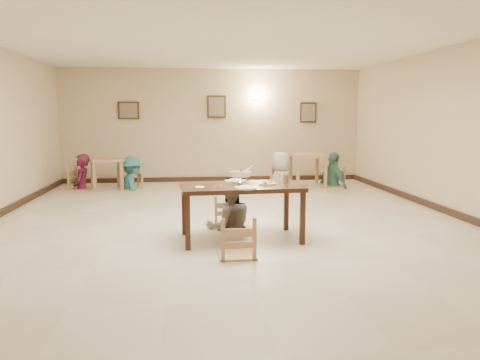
{
  "coord_description": "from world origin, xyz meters",
  "views": [
    {
      "loc": [
        -0.65,
        -7.61,
        1.76
      ],
      "look_at": [
        0.15,
        -0.36,
        0.76
      ],
      "focal_mm": 35.0,
      "sensor_mm": 36.0,
      "label": 1
    }
  ],
  "objects": [
    {
      "name": "bg_diner_c",
      "position": [
        1.65,
        3.85,
        0.87
      ],
      "size": [
        0.88,
        1.01,
        1.75
      ],
      "primitive_type": "imported",
      "rotation": [
        0.0,
        0.0,
        4.24
      ],
      "color": "silver",
      "rests_on": "floor"
    },
    {
      "name": "picture_a",
      "position": [
        -2.2,
        4.96,
        1.9
      ],
      "size": [
        0.55,
        0.04,
        0.45
      ],
      "color": "#3A2514",
      "rests_on": "wall_back"
    },
    {
      "name": "rice_plate_far",
      "position": [
        0.03,
        -0.8,
        0.81
      ],
      "size": [
        0.31,
        0.31,
        0.07
      ],
      "color": "white",
      "rests_on": "main_table"
    },
    {
      "name": "rice_plate_near",
      "position": [
        0.1,
        -1.47,
        0.81
      ],
      "size": [
        0.3,
        0.3,
        0.07
      ],
      "color": "white",
      "rests_on": "main_table"
    },
    {
      "name": "fried_plate",
      "position": [
        0.45,
        -1.13,
        0.81
      ],
      "size": [
        0.25,
        0.25,
        0.06
      ],
      "color": "white",
      "rests_on": "main_table"
    },
    {
      "name": "picture_c",
      "position": [
        2.6,
        4.96,
        1.85
      ],
      "size": [
        0.45,
        0.04,
        0.55
      ],
      "color": "#3A2514",
      "rests_on": "wall_back"
    },
    {
      "name": "main_diner",
      "position": [
        -0.02,
        -0.38,
        0.79
      ],
      "size": [
        0.86,
        0.71,
        1.59
      ],
      "primitive_type": "imported",
      "rotation": [
        0.0,
        0.0,
        3.29
      ],
      "color": "gray",
      "rests_on": "floor"
    },
    {
      "name": "bg_chair_rr",
      "position": [
        2.98,
        3.77,
        0.47
      ],
      "size": [
        0.44,
        0.44,
        0.94
      ],
      "rotation": [
        0.0,
        0.0,
        -1.27
      ],
      "color": "tan",
      "rests_on": "floor"
    },
    {
      "name": "picture_b",
      "position": [
        0.1,
        4.96,
        2.0
      ],
      "size": [
        0.5,
        0.04,
        0.6
      ],
      "color": "#3A2514",
      "rests_on": "wall_back"
    },
    {
      "name": "curry_warmer",
      "position": [
        0.07,
        -1.11,
        0.95
      ],
      "size": [
        0.33,
        0.3,
        0.27
      ],
      "color": "silver",
      "rests_on": "main_table"
    },
    {
      "name": "wall_sconce",
      "position": [
        1.2,
        4.96,
        2.3
      ],
      "size": [
        0.16,
        0.05,
        0.22
      ],
      "primitive_type": "cube",
      "color": "#FFD88C",
      "rests_on": "wall_back"
    },
    {
      "name": "bg_diner_a",
      "position": [
        -3.23,
        3.87,
        0.85
      ],
      "size": [
        0.41,
        0.62,
        1.71
      ],
      "primitive_type": "imported",
      "rotation": [
        0.0,
        0.0,
        4.71
      ],
      "color": "#5C1830",
      "rests_on": "floor"
    },
    {
      "name": "bg_chair_lr",
      "position": [
        -2.02,
        3.82,
        0.45
      ],
      "size": [
        0.42,
        0.42,
        0.9
      ],
      "rotation": [
        0.0,
        0.0,
        -1.2
      ],
      "color": "tan",
      "rests_on": "floor"
    },
    {
      "name": "ceiling",
      "position": [
        0.0,
        0.0,
        3.0
      ],
      "size": [
        10.0,
        10.0,
        0.0
      ],
      "primitive_type": "plane",
      "color": "white",
      "rests_on": "wall_back"
    },
    {
      "name": "main_table",
      "position": [
        0.08,
        -1.1,
        0.71
      ],
      "size": [
        1.75,
        1.06,
        0.79
      ],
      "rotation": [
        0.0,
        0.0,
        0.06
      ],
      "color": "#3A2013",
      "rests_on": "floor"
    },
    {
      "name": "baseboard_back",
      "position": [
        0.0,
        4.97,
        0.06
      ],
      "size": [
        8.0,
        0.06,
        0.12
      ],
      "primitive_type": "cube",
      "color": "#2F1E15",
      "rests_on": "floor"
    },
    {
      "name": "bg_diner_d",
      "position": [
        2.98,
        3.77,
        0.86
      ],
      "size": [
        0.74,
        1.09,
        1.73
      ],
      "primitive_type": "imported",
      "rotation": [
        0.0,
        0.0,
        1.91
      ],
      "color": "#51917F",
      "rests_on": "floor"
    },
    {
      "name": "baseboard_right",
      "position": [
        3.97,
        0.0,
        0.06
      ],
      "size": [
        0.06,
        10.0,
        0.12
      ],
      "primitive_type": "cube",
      "color": "#2F1E15",
      "rests_on": "floor"
    },
    {
      "name": "wall_back",
      "position": [
        0.0,
        5.0,
        1.5
      ],
      "size": [
        10.0,
        0.0,
        10.0
      ],
      "primitive_type": "plane",
      "rotation": [
        1.57,
        0.0,
        0.0
      ],
      "color": "beige",
      "rests_on": "floor"
    },
    {
      "name": "wall_front",
      "position": [
        0.0,
        -5.0,
        1.5
      ],
      "size": [
        10.0,
        0.0,
        10.0
      ],
      "primitive_type": "plane",
      "rotation": [
        -1.57,
        0.0,
        0.0
      ],
      "color": "beige",
      "rests_on": "floor"
    },
    {
      "name": "chair_far",
      "position": [
        -0.04,
        -0.32,
        0.43
      ],
      "size": [
        0.41,
        0.41,
        0.87
      ],
      "rotation": [
        0.0,
        0.0,
        0.08
      ],
      "color": "tan",
      "rests_on": "floor"
    },
    {
      "name": "napkin_cutlery",
      "position": [
        -0.51,
        -1.41,
        0.8
      ],
      "size": [
        0.14,
        0.22,
        0.03
      ],
      "color": "white",
      "rests_on": "main_table"
    },
    {
      "name": "bg_table_left",
      "position": [
        -2.62,
        3.86,
        0.61
      ],
      "size": [
        0.92,
        0.92,
        0.74
      ],
      "rotation": [
        0.0,
        0.0,
        0.27
      ],
      "color": "tan",
      "rests_on": "floor"
    },
    {
      "name": "floor",
      "position": [
        0.0,
        0.0,
        0.0
      ],
      "size": [
        10.0,
        10.0,
        0.0
      ],
      "primitive_type": "plane",
      "color": "beige",
      "rests_on": "ground"
    },
    {
      "name": "bg_table_right",
      "position": [
        2.31,
        3.78,
        0.67
      ],
      "size": [
        0.84,
        0.84,
        0.82
      ],
      "rotation": [
        0.0,
        0.0,
        0.03
      ],
      "color": "tan",
      "rests_on": "floor"
    },
    {
      "name": "chair_near",
      "position": [
        -0.06,
        -1.91,
        0.5
      ],
      "size": [
        0.47,
        0.47,
        1.0
      ],
      "rotation": [
        0.0,
        0.0,
        3.16
      ],
      "color": "tan",
      "rests_on": "floor"
    },
    {
      "name": "bg_chair_ll",
      "position": [
        -3.23,
        3.87,
        0.54
      ],
      "size": [
        0.51,
        0.51,
        1.08
      ],
      "rotation": [
        0.0,
        0.0,
        1.4
      ],
      "color": "tan",
      "rests_on": "floor"
    },
    {
      "name": "drink_glass",
      "position": [
        0.75,
        -0.98,
        0.86
      ],
      "size": [
        0.08,
        0.08,
        0.15
      ],
      "color": "white",
      "rests_on": "main_table"
    },
    {
      "name": "bg_diner_b",
      "position": [
        -2.02,
        3.82,
        0.8
      ],
      "size": [
        0.94,
        1.18,
        1.6
      ],
      "primitive_type": "imported",
      "rotation": [
        0.0,
        0.0,
        1.95
      ],
      "color": "teal",
      "rests_on": "floor"
    },
    {
      "name": "bg_chair_rl",
      "position": [
        1.65,
        3.85,
        0.52
      ],
      "size": [
        0.49,
        0.49,
        1.05
      ],
      "rotation": [
        0.0,
        0.0,
        1.27
      ],
      "color": "tan",
      "rests_on": "floor"
    },
    {
      "name": "wall_right",
      "position": [
        4.0,
        0.0,
        1.5
      ],
      "size": [
        0.0,
        10.0,
        10.0
      ],
      "primitive_type": "plane",
      "rotation": [
        1.57,
        0.0,
        -1.57
      ],
      "color": "beige",
      "rests_on": "floor"
    },
    {
      "name": "chili_dish",
      "position": [
        -0.25,
        -1.22,
        0.8
      ],
      "size": [
        0.11,
        0.11,
        0.02
      ],
      "color": "white",
      "rests_on": "main_table"
    }
  ]
}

